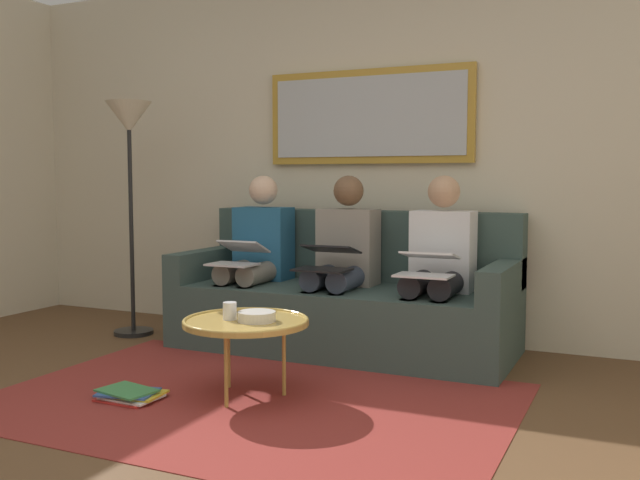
{
  "coord_description": "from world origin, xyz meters",
  "views": [
    {
      "loc": [
        -1.8,
        2.21,
        1.12
      ],
      "look_at": [
        0.0,
        -1.7,
        0.75
      ],
      "focal_mm": 40.23,
      "sensor_mm": 36.0,
      "label": 1
    }
  ],
  "objects_px": {
    "laptop_silver": "(239,254)",
    "magazine_stack": "(130,394)",
    "framed_mirror": "(368,117)",
    "person_middle": "(342,257)",
    "coffee_table": "(246,322)",
    "person_left": "(439,262)",
    "laptop_white": "(427,264)",
    "person_right": "(257,253)",
    "standing_lamp": "(129,143)",
    "cup": "(230,311)",
    "bowl": "(257,316)",
    "couch": "(346,301)",
    "laptop_black": "(327,258)"
  },
  "relations": [
    {
      "from": "laptop_silver",
      "to": "magazine_stack",
      "type": "distance_m",
      "value": 1.35
    },
    {
      "from": "framed_mirror",
      "to": "person_middle",
      "type": "xyz_separation_m",
      "value": [
        0.0,
        0.46,
        -0.94
      ]
    },
    {
      "from": "coffee_table",
      "to": "person_left",
      "type": "height_order",
      "value": "person_left"
    },
    {
      "from": "laptop_white",
      "to": "person_right",
      "type": "xyz_separation_m",
      "value": [
        1.28,
        -0.25,
        -0.02
      ]
    },
    {
      "from": "framed_mirror",
      "to": "person_right",
      "type": "height_order",
      "value": "framed_mirror"
    },
    {
      "from": "framed_mirror",
      "to": "standing_lamp",
      "type": "distance_m",
      "value": 1.69
    },
    {
      "from": "cup",
      "to": "laptop_white",
      "type": "height_order",
      "value": "laptop_white"
    },
    {
      "from": "magazine_stack",
      "to": "cup",
      "type": "bearing_deg",
      "value": -148.13
    },
    {
      "from": "laptop_white",
      "to": "person_right",
      "type": "distance_m",
      "value": 1.3
    },
    {
      "from": "bowl",
      "to": "standing_lamp",
      "type": "distance_m",
      "value": 2.06
    },
    {
      "from": "person_right",
      "to": "magazine_stack",
      "type": "height_order",
      "value": "person_right"
    },
    {
      "from": "laptop_silver",
      "to": "magazine_stack",
      "type": "relative_size",
      "value": 1.05
    },
    {
      "from": "couch",
      "to": "magazine_stack",
      "type": "relative_size",
      "value": 6.55
    },
    {
      "from": "framed_mirror",
      "to": "bowl",
      "type": "height_order",
      "value": "framed_mirror"
    },
    {
      "from": "cup",
      "to": "person_right",
      "type": "xyz_separation_m",
      "value": [
        0.51,
        -1.17,
        0.16
      ]
    },
    {
      "from": "standing_lamp",
      "to": "laptop_white",
      "type": "bearing_deg",
      "value": 178.64
    },
    {
      "from": "person_right",
      "to": "standing_lamp",
      "type": "relative_size",
      "value": 0.69
    },
    {
      "from": "person_middle",
      "to": "framed_mirror",
      "type": "bearing_deg",
      "value": -90.0
    },
    {
      "from": "laptop_white",
      "to": "bowl",
      "type": "bearing_deg",
      "value": 55.37
    },
    {
      "from": "framed_mirror",
      "to": "coffee_table",
      "type": "relative_size",
      "value": 2.32
    },
    {
      "from": "person_left",
      "to": "person_middle",
      "type": "xyz_separation_m",
      "value": [
        0.64,
        0.0,
        0.0
      ]
    },
    {
      "from": "couch",
      "to": "bowl",
      "type": "xyz_separation_m",
      "value": [
        -0.02,
        1.22,
        0.12
      ]
    },
    {
      "from": "coffee_table",
      "to": "bowl",
      "type": "relative_size",
      "value": 3.37
    },
    {
      "from": "cup",
      "to": "framed_mirror",
      "type": "bearing_deg",
      "value": -94.51
    },
    {
      "from": "person_middle",
      "to": "magazine_stack",
      "type": "relative_size",
      "value": 3.39
    },
    {
      "from": "bowl",
      "to": "person_right",
      "type": "xyz_separation_m",
      "value": [
        0.66,
        -1.15,
        0.18
      ]
    },
    {
      "from": "framed_mirror",
      "to": "laptop_silver",
      "type": "height_order",
      "value": "framed_mirror"
    },
    {
      "from": "cup",
      "to": "standing_lamp",
      "type": "relative_size",
      "value": 0.05
    },
    {
      "from": "person_right",
      "to": "cup",
      "type": "bearing_deg",
      "value": 113.54
    },
    {
      "from": "couch",
      "to": "laptop_white",
      "type": "bearing_deg",
      "value": 153.46
    },
    {
      "from": "person_middle",
      "to": "coffee_table",
      "type": "bearing_deg",
      "value": 87.59
    },
    {
      "from": "couch",
      "to": "coffee_table",
      "type": "distance_m",
      "value": 1.22
    },
    {
      "from": "person_right",
      "to": "laptop_silver",
      "type": "xyz_separation_m",
      "value": [
        0.0,
        0.24,
        0.02
      ]
    },
    {
      "from": "couch",
      "to": "laptop_black",
      "type": "distance_m",
      "value": 0.45
    },
    {
      "from": "person_right",
      "to": "magazine_stack",
      "type": "relative_size",
      "value": 3.39
    },
    {
      "from": "laptop_black",
      "to": "laptop_white",
      "type": "bearing_deg",
      "value": 179.2
    },
    {
      "from": "bowl",
      "to": "person_right",
      "type": "distance_m",
      "value": 1.34
    },
    {
      "from": "coffee_table",
      "to": "bowl",
      "type": "bearing_deg",
      "value": 176.64
    },
    {
      "from": "framed_mirror",
      "to": "laptop_black",
      "type": "relative_size",
      "value": 4.17
    },
    {
      "from": "couch",
      "to": "person_middle",
      "type": "bearing_deg",
      "value": 90.0
    },
    {
      "from": "coffee_table",
      "to": "person_right",
      "type": "bearing_deg",
      "value": -62.76
    },
    {
      "from": "person_right",
      "to": "magazine_stack",
      "type": "xyz_separation_m",
      "value": [
        -0.08,
        1.44,
        -0.58
      ]
    },
    {
      "from": "coffee_table",
      "to": "person_left",
      "type": "distance_m",
      "value": 1.36
    },
    {
      "from": "laptop_white",
      "to": "person_middle",
      "type": "distance_m",
      "value": 0.69
    },
    {
      "from": "couch",
      "to": "person_right",
      "type": "relative_size",
      "value": 1.93
    },
    {
      "from": "framed_mirror",
      "to": "laptop_black",
      "type": "height_order",
      "value": "framed_mirror"
    },
    {
      "from": "cup",
      "to": "laptop_black",
      "type": "relative_size",
      "value": 0.25
    },
    {
      "from": "coffee_table",
      "to": "laptop_silver",
      "type": "xyz_separation_m",
      "value": [
        0.59,
        -0.91,
        0.23
      ]
    },
    {
      "from": "laptop_silver",
      "to": "standing_lamp",
      "type": "xyz_separation_m",
      "value": [
        0.91,
        -0.04,
        0.75
      ]
    },
    {
      "from": "coffee_table",
      "to": "person_middle",
      "type": "distance_m",
      "value": 1.17
    }
  ]
}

